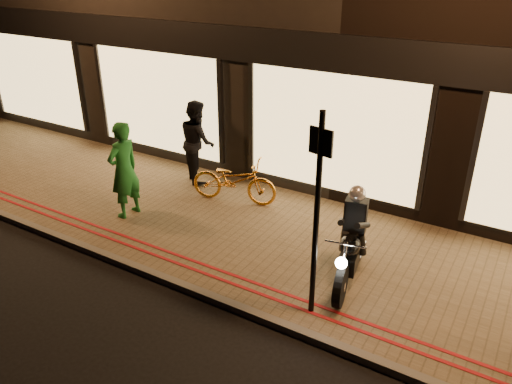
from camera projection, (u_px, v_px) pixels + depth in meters
ground at (221, 307)px, 7.51m from camera, size 90.00×90.00×0.00m
sidewalk at (284, 244)px, 9.03m from camera, size 50.00×4.00×0.12m
kerb_stone at (223, 302)px, 7.53m from camera, size 50.00×0.14×0.12m
red_kerb_lines at (241, 282)px, 7.89m from camera, size 50.00×0.26×0.01m
motorcycle at (351, 246)px, 7.71m from camera, size 0.67×1.93×1.59m
sign_post at (317, 208)px, 6.54m from camera, size 0.35×0.11×3.00m
bicycle_gold at (234, 180)px, 10.27m from camera, size 1.91×1.04×0.95m
person_green at (124, 170)px, 9.53m from camera, size 0.49×0.72×1.91m
person_dark at (197, 141)px, 11.10m from camera, size 1.14×1.11×1.85m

